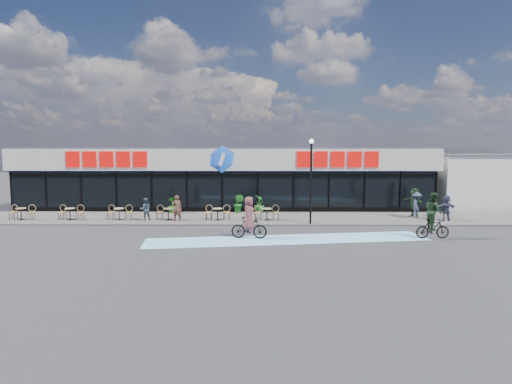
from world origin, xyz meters
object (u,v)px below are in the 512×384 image
(potted_plant_right, at_px, (259,204))
(cyclist_a, at_px, (249,222))
(potted_plant_mid, at_px, (239,203))
(bistro_set_0, at_px, (22,212))
(patron_left, at_px, (177,208))
(pedestrian_c, at_px, (446,208))
(lamp_post, at_px, (311,173))
(patron_right, at_px, (145,209))
(potted_plant_left, at_px, (173,205))
(cyclist_b, at_px, (433,218))
(pedestrian_b, at_px, (417,205))
(pedestrian_a, at_px, (414,203))

(potted_plant_right, bearing_deg, cyclist_a, -93.77)
(potted_plant_mid, height_order, cyclist_a, cyclist_a)
(bistro_set_0, xyz_separation_m, patron_left, (9.80, -0.37, 0.34))
(pedestrian_c, relative_size, cyclist_a, 0.75)
(lamp_post, distance_m, pedestrian_c, 8.81)
(patron_right, bearing_deg, potted_plant_right, -177.65)
(potted_plant_left, height_order, cyclist_b, cyclist_b)
(potted_plant_left, relative_size, cyclist_a, 0.52)
(potted_plant_left, bearing_deg, lamp_post, -24.92)
(patron_left, height_order, pedestrian_b, pedestrian_b)
(lamp_post, distance_m, pedestrian_a, 7.71)
(potted_plant_left, height_order, potted_plant_right, potted_plant_right)
(pedestrian_b, bearing_deg, cyclist_b, -178.88)
(patron_right, bearing_deg, pedestrian_c, 157.51)
(patron_right, height_order, pedestrian_c, pedestrian_c)
(pedestrian_c, bearing_deg, patron_right, -12.51)
(patron_right, height_order, cyclist_a, cyclist_a)
(pedestrian_b, relative_size, pedestrian_c, 1.05)
(lamp_post, distance_m, cyclist_b, 6.97)
(potted_plant_left, height_order, patron_right, patron_right)
(patron_right, xyz_separation_m, pedestrian_c, (18.52, 0.01, 0.09))
(cyclist_b, bearing_deg, potted_plant_left, 152.30)
(cyclist_b, bearing_deg, potted_plant_right, 137.84)
(potted_plant_mid, relative_size, cyclist_a, 0.61)
(potted_plant_left, distance_m, patron_left, 3.44)
(potted_plant_right, relative_size, patron_left, 0.76)
(potted_plant_mid, distance_m, patron_left, 4.93)
(bistro_set_0, distance_m, cyclist_b, 24.03)
(potted_plant_right, relative_size, cyclist_a, 0.57)
(patron_left, xyz_separation_m, pedestrian_b, (15.10, 1.08, 0.04))
(pedestrian_a, relative_size, cyclist_b, 0.81)
(patron_right, relative_size, cyclist_a, 0.66)
(potted_plant_mid, xyz_separation_m, pedestrian_a, (11.47, -1.81, 0.31))
(potted_plant_left, xyz_separation_m, cyclist_b, (14.72, -7.73, 0.40))
(patron_left, distance_m, cyclist_a, 6.37)
(patron_right, relative_size, pedestrian_a, 0.73)
(cyclist_a, xyz_separation_m, cyclist_b, (9.20, 0.03, 0.20))
(pedestrian_b, distance_m, pedestrian_c, 1.70)
(patron_left, height_order, pedestrian_a, pedestrian_a)
(potted_plant_right, height_order, pedestrian_b, pedestrian_b)
(potted_plant_right, height_order, pedestrian_a, pedestrian_a)
(bistro_set_0, xyz_separation_m, potted_plant_right, (14.86, 3.05, 0.14))
(patron_right, distance_m, pedestrian_c, 18.52)
(patron_left, xyz_separation_m, cyclist_a, (4.54, -4.47, -0.04))
(potted_plant_mid, height_order, pedestrian_a, pedestrian_a)
(patron_left, xyz_separation_m, cyclist_b, (13.74, -4.44, 0.16))
(potted_plant_right, distance_m, pedestrian_c, 11.93)
(potted_plant_right, bearing_deg, pedestrian_a, -10.65)
(pedestrian_a, xyz_separation_m, pedestrian_c, (1.44, -1.37, -0.16))
(bistro_set_0, height_order, potted_plant_left, potted_plant_left)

